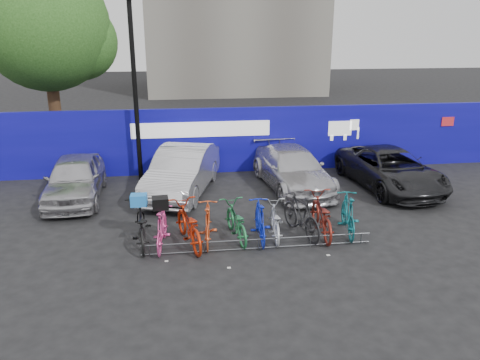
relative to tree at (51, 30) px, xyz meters
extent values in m
plane|color=black|center=(6.77, -10.06, -5.07)|extent=(100.00, 100.00, 0.00)
cube|color=#0A0985|center=(6.77, -4.06, -3.87)|extent=(22.00, 0.15, 2.40)
cube|color=white|center=(5.77, -4.16, -3.42)|extent=(5.00, 0.02, 0.55)
cube|color=white|center=(10.97, -4.16, -3.52)|extent=(1.20, 0.02, 0.90)
cube|color=red|center=(15.27, -4.16, -3.37)|extent=(0.50, 0.02, 0.35)
cylinder|color=#382314|center=(-0.23, -0.06, -3.07)|extent=(0.50, 0.50, 4.00)
sphere|color=#1F4716|center=(-0.23, -0.06, 0.13)|extent=(5.20, 5.20, 5.20)
sphere|color=#1F4716|center=(0.97, 0.24, -0.47)|extent=(3.20, 3.20, 3.20)
cylinder|color=black|center=(3.57, -4.66, -2.07)|extent=(0.16, 0.16, 6.00)
cylinder|color=#595B60|center=(6.77, -10.66, -4.79)|extent=(5.60, 0.03, 0.03)
cylinder|color=#595B60|center=(6.77, -10.66, -5.02)|extent=(5.60, 0.03, 0.03)
cylinder|color=#595B60|center=(4.17, -10.66, -4.93)|extent=(0.03, 0.03, 0.28)
cylinder|color=#595B60|center=(5.47, -10.66, -4.93)|extent=(0.03, 0.03, 0.28)
cylinder|color=#595B60|center=(6.77, -10.66, -4.93)|extent=(0.03, 0.03, 0.28)
cylinder|color=#595B60|center=(8.07, -10.66, -4.93)|extent=(0.03, 0.03, 0.28)
cylinder|color=#595B60|center=(9.37, -10.66, -4.93)|extent=(0.03, 0.03, 0.28)
imported|color=#ABAAAF|center=(1.71, -6.41, -4.38)|extent=(1.79, 4.08, 1.37)
imported|color=#B4B4B9|center=(5.03, -6.24, -4.33)|extent=(2.78, 4.77, 1.49)
imported|color=#BAB8BE|center=(8.68, -6.20, -4.41)|extent=(2.31, 4.71, 1.32)
imported|color=black|center=(11.92, -6.61, -4.42)|extent=(2.61, 4.88, 1.30)
imported|color=black|center=(3.95, -9.97, -4.55)|extent=(0.89, 2.03, 1.04)
imported|color=#E94190|center=(4.47, -10.17, -4.56)|extent=(0.63, 1.72, 1.01)
imported|color=#B9270A|center=(5.11, -10.14, -4.54)|extent=(1.18, 2.13, 1.06)
imported|color=#CE4C21|center=(5.60, -10.07, -4.56)|extent=(0.62, 1.74, 1.02)
imported|color=#22763F|center=(6.32, -9.94, -4.60)|extent=(0.88, 1.86, 0.94)
imported|color=#1125C2|center=(6.91, -10.07, -4.56)|extent=(0.55, 1.73, 1.03)
imported|color=#B6BABF|center=(7.31, -9.97, -4.62)|extent=(0.76, 1.76, 0.89)
imported|color=black|center=(8.01, -9.95, -4.51)|extent=(0.98, 1.94, 1.12)
imported|color=maroon|center=(8.54, -9.95, -4.54)|extent=(0.82, 2.05, 1.06)
imported|color=#0F636C|center=(9.24, -10.00, -4.53)|extent=(0.81, 1.85, 1.08)
cube|color=blue|center=(3.95, -9.97, -3.89)|extent=(0.40, 0.31, 0.28)
cube|color=black|center=(4.47, -10.17, -3.92)|extent=(0.41, 0.37, 0.28)
camera|label=1|loc=(4.99, -20.78, 0.06)|focal=35.00mm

